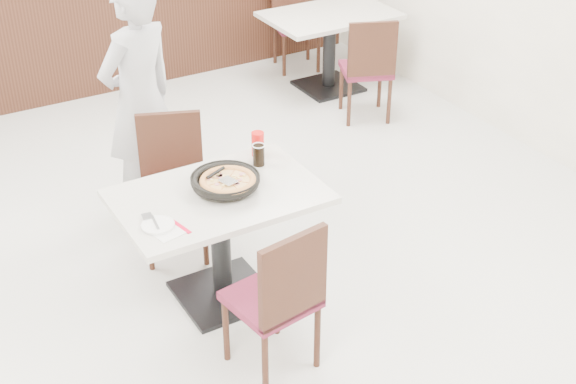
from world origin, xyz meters
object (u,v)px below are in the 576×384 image
diner_person (139,101)px  bg_chair_right_near (366,67)px  main_table (221,246)px  chair_near (271,295)px  bg_table_right (329,51)px  pizza_pan (225,183)px  chair_far (174,191)px  pizza (228,183)px  red_cup (258,144)px  side_plate (158,225)px  cola_glass (259,155)px  bg_chair_right_far (297,23)px

diner_person → bg_chair_right_near: diner_person is taller
main_table → chair_near: size_ratio=1.26×
main_table → bg_table_right: 3.37m
pizza_pan → bg_chair_right_near: bearing=37.5°
chair_far → pizza_pan: (0.11, -0.57, 0.32)m
pizza → bg_chair_right_near: bg_chair_right_near is taller
red_cup → diner_person: bearing=116.0°
pizza → bg_chair_right_near: 2.83m
red_cup → bg_chair_right_near: 2.35m
chair_far → side_plate: 0.88m
red_cup → bg_chair_right_near: (1.84, 1.42, -0.35)m
red_cup → pizza: bearing=-139.4°
red_cup → diner_person: 1.00m
chair_near → bg_table_right: (2.37, 3.10, -0.10)m
diner_person → pizza: bearing=71.9°
bg_table_right → bg_chair_right_near: (-0.07, -0.71, 0.10)m
chair_near → chair_far: (-0.02, 1.27, 0.00)m
chair_far → cola_glass: 0.68m
red_cup → pizza_pan: bearing=-142.9°
bg_chair_right_near → main_table: bearing=-120.5°
chair_near → chair_far: size_ratio=1.00×
chair_near → diner_person: size_ratio=0.54×
red_cup → bg_table_right: (1.91, 2.13, -0.45)m
main_table → pizza_pan: size_ratio=3.08×
pizza_pan → red_cup: (0.37, 0.28, 0.04)m
chair_far → pizza_pan: 0.66m
chair_far → bg_chair_right_far: (2.38, 2.44, 0.00)m
cola_glass → bg_chair_right_near: bg_chair_right_near is taller
red_cup → diner_person: size_ratio=0.09×
bg_table_right → bg_chair_right_far: bearing=90.5°
side_plate → diner_person: (0.42, 1.34, 0.11)m
bg_chair_right_far → cola_glass: bearing=70.0°
side_plate → red_cup: size_ratio=1.14×
main_table → red_cup: 0.69m
cola_glass → bg_table_right: cola_glass is taller
main_table → bg_chair_right_near: (2.27, 1.72, 0.10)m
pizza → cola_glass: 0.37m
red_cup → bg_chair_right_near: size_ratio=0.17×
red_cup → diner_person: (-0.44, 0.90, 0.04)m
chair_near → diner_person: (0.02, 1.88, 0.40)m
chair_near → main_table: bearing=78.8°
chair_near → pizza_pan: size_ratio=2.43×
pizza_pan → bg_table_right: pizza_pan is taller
chair_far → red_cup: size_ratio=5.94×
diner_person → bg_table_right: bearing=-174.0°
bg_table_right → pizza: bearing=-133.1°
bg_table_right → bg_chair_right_near: 0.72m
bg_table_right → bg_chair_right_far: (-0.00, 0.61, 0.10)m
side_plate → chair_near: bearing=-52.6°
chair_far → bg_chair_right_near: size_ratio=1.00×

